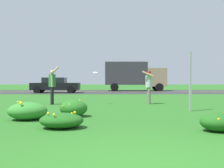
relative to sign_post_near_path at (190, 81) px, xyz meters
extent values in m
plane|color=#26601E|center=(-2.64, 5.36, -1.16)|extent=(120.00, 120.00, 0.00)
cube|color=#2D2D30|center=(-2.64, 17.35, -1.16)|extent=(120.00, 9.77, 0.01)
cube|color=yellow|center=(-2.64, 17.35, -1.15)|extent=(120.00, 0.16, 0.00)
ellipsoid|color=#337F2D|center=(-5.62, -2.28, -0.89)|extent=(1.19, 0.97, 0.54)
sphere|color=yellow|center=(-5.96, -2.09, -0.64)|extent=(0.06, 0.06, 0.06)
sphere|color=yellow|center=(-5.76, -2.48, -0.62)|extent=(0.08, 0.08, 0.08)
sphere|color=yellow|center=(-5.69, -2.63, -0.64)|extent=(0.09, 0.09, 0.09)
ellipsoid|color=#1E5619|center=(-4.33, -3.67, -0.97)|extent=(1.10, 0.91, 0.38)
sphere|color=yellow|center=(-4.44, -3.45, -0.85)|extent=(0.06, 0.06, 0.06)
sphere|color=yellow|center=(-4.45, -4.01, -0.79)|extent=(0.06, 0.06, 0.06)
sphere|color=yellow|center=(-4.63, -3.83, -0.77)|extent=(0.06, 0.06, 0.06)
sphere|color=yellow|center=(-4.11, -3.41, -0.84)|extent=(0.08, 0.08, 0.08)
sphere|color=yellow|center=(-4.46, -3.38, -0.95)|extent=(0.08, 0.08, 0.08)
sphere|color=yellow|center=(-4.00, -3.65, -0.77)|extent=(0.07, 0.07, 0.07)
sphere|color=yellow|center=(-4.48, -3.71, -0.83)|extent=(0.08, 0.08, 0.08)
ellipsoid|color=#1E5619|center=(-0.55, -4.14, -0.94)|extent=(0.91, 0.76, 0.44)
sphere|color=orange|center=(-0.58, -4.02, -0.87)|extent=(0.06, 0.06, 0.06)
sphere|color=orange|center=(-0.69, -4.44, -0.83)|extent=(0.06, 0.06, 0.06)
ellipsoid|color=#23661E|center=(-4.32, -1.56, -0.89)|extent=(0.91, 0.87, 0.55)
sphere|color=orange|center=(-4.41, -1.87, -0.74)|extent=(0.07, 0.07, 0.07)
sphere|color=orange|center=(-4.44, -1.41, -0.69)|extent=(0.06, 0.06, 0.06)
sphere|color=orange|center=(-4.04, -1.76, -0.81)|extent=(0.08, 0.08, 0.08)
sphere|color=orange|center=(-4.60, -1.88, -0.79)|extent=(0.06, 0.06, 0.06)
sphere|color=orange|center=(-4.38, -1.37, -0.69)|extent=(0.08, 0.08, 0.08)
sphere|color=orange|center=(-4.22, -1.74, -0.71)|extent=(0.06, 0.06, 0.06)
sphere|color=orange|center=(-4.12, -1.50, -0.64)|extent=(0.07, 0.07, 0.07)
cube|color=#93969B|center=(0.00, 0.00, 0.00)|extent=(0.07, 0.10, 2.33)
cylinder|color=#287038|center=(-5.99, 2.89, 0.02)|extent=(0.34, 0.34, 0.62)
sphere|color=tan|center=(-5.99, 2.89, 0.43)|extent=(0.21, 0.21, 0.21)
cylinder|color=black|center=(-5.99, 2.98, -0.73)|extent=(0.14, 0.14, 0.87)
cylinder|color=black|center=(-5.99, 2.81, -0.73)|extent=(0.14, 0.14, 0.87)
cylinder|color=tan|center=(-5.92, 3.09, 0.50)|extent=(0.46, 0.11, 0.49)
cylinder|color=tan|center=(-5.96, 2.70, 0.00)|extent=(0.12, 0.10, 0.58)
cylinder|color=#B2B2B7|center=(-1.16, 3.11, -0.02)|extent=(0.34, 0.34, 0.60)
sphere|color=tan|center=(-1.16, 3.11, 0.37)|extent=(0.21, 0.21, 0.21)
cylinder|color=#726B5B|center=(-1.16, 3.03, -0.74)|extent=(0.14, 0.14, 0.84)
cylinder|color=#726B5B|center=(-1.16, 3.20, -0.74)|extent=(0.14, 0.14, 0.84)
cylinder|color=tan|center=(-1.25, 2.91, 0.35)|extent=(0.55, 0.12, 0.31)
cylinder|color=tan|center=(-1.19, 3.31, -0.04)|extent=(0.12, 0.09, 0.56)
cylinder|color=red|center=(-1.16, 3.11, 0.44)|extent=(0.22, 0.22, 0.07)
cylinder|color=red|center=(-1.25, 3.11, 0.41)|extent=(0.14, 0.14, 0.02)
cylinder|color=white|center=(-3.84, 2.81, 0.41)|extent=(0.25, 0.24, 0.09)
torus|color=white|center=(-3.84, 2.81, 0.41)|extent=(0.25, 0.24, 0.09)
cube|color=black|center=(-8.31, 15.15, -0.54)|extent=(4.50, 1.82, 0.66)
cube|color=black|center=(-8.41, 15.15, 0.03)|extent=(2.10, 1.64, 0.52)
cylinder|color=black|center=(-6.76, 16.04, -0.83)|extent=(0.66, 0.22, 0.66)
cylinder|color=black|center=(-6.76, 14.26, -0.83)|extent=(0.66, 0.22, 0.66)
cylinder|color=black|center=(-9.86, 16.04, -0.83)|extent=(0.66, 0.22, 0.66)
cylinder|color=black|center=(-9.86, 14.26, -0.83)|extent=(0.66, 0.22, 0.66)
cube|color=#937F60|center=(1.99, 19.55, 0.36)|extent=(2.10, 2.30, 2.00)
cube|color=#333338|center=(-1.36, 19.55, 0.79)|extent=(4.60, 2.30, 2.50)
cylinder|color=black|center=(2.19, 20.65, -0.72)|extent=(0.88, 0.26, 0.88)
cylinder|color=black|center=(2.19, 18.45, -0.72)|extent=(0.88, 0.26, 0.88)
cylinder|color=black|center=(-2.65, 20.65, -0.72)|extent=(0.88, 0.26, 0.88)
cylinder|color=black|center=(-2.65, 18.45, -0.72)|extent=(0.88, 0.26, 0.88)
camera|label=1|loc=(-3.11, -10.38, 0.04)|focal=43.02mm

